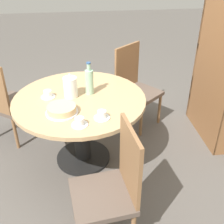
{
  "coord_description": "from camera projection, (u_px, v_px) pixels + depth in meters",
  "views": [
    {
      "loc": [
        2.25,
        0.02,
        1.93
      ],
      "look_at": [
        0.0,
        0.3,
        0.54
      ],
      "focal_mm": 45.0,
      "sensor_mm": 36.0,
      "label": 1
    }
  ],
  "objects": [
    {
      "name": "dining_table",
      "position": [
        80.0,
        114.0,
        2.63
      ],
      "size": [
        1.21,
        1.21,
        0.71
      ],
      "color": "black",
      "rests_on": "ground_plane"
    },
    {
      "name": "water_bottle",
      "position": [
        89.0,
        81.0,
        2.55
      ],
      "size": [
        0.08,
        0.08,
        0.31
      ],
      "color": "#99C6A3",
      "rests_on": "dining_table"
    },
    {
      "name": "bookshelf",
      "position": [
        224.0,
        58.0,
        2.82
      ],
      "size": [
        0.82,
        0.28,
        1.9
      ],
      "rotation": [
        0.0,
        0.0,
        3.14
      ],
      "color": "brown",
      "rests_on": "ground_plane"
    },
    {
      "name": "cup_a",
      "position": [
        48.0,
        95.0,
        2.54
      ],
      "size": [
        0.13,
        0.13,
        0.07
      ],
      "color": "silver",
      "rests_on": "dining_table"
    },
    {
      "name": "chair_b",
      "position": [
        112.0,
        187.0,
        1.93
      ],
      "size": [
        0.47,
        0.47,
        0.95
      ],
      "rotation": [
        0.0,
        0.0,
        6.41
      ],
      "color": "olive",
      "rests_on": "ground_plane"
    },
    {
      "name": "ground_plane",
      "position": [
        84.0,
        158.0,
        2.92
      ],
      "size": [
        14.0,
        14.0,
        0.0
      ],
      "primitive_type": "plane",
      "color": "#56514C"
    },
    {
      "name": "cup_b",
      "position": [
        102.0,
        115.0,
        2.24
      ],
      "size": [
        0.13,
        0.13,
        0.07
      ],
      "color": "silver",
      "rests_on": "dining_table"
    },
    {
      "name": "chair_a",
      "position": [
        5.0,
        101.0,
        2.96
      ],
      "size": [
        0.58,
        0.58,
        0.95
      ],
      "rotation": [
        0.0,
        0.0,
        4.11
      ],
      "color": "olive",
      "rests_on": "ground_plane"
    },
    {
      "name": "coffee_pot",
      "position": [
        70.0,
        86.0,
        2.52
      ],
      "size": [
        0.13,
        0.13,
        0.22
      ],
      "color": "white",
      "rests_on": "dining_table"
    },
    {
      "name": "chair_c",
      "position": [
        135.0,
        86.0,
        3.27
      ],
      "size": [
        0.59,
        0.59,
        0.95
      ],
      "rotation": [
        0.0,
        0.0,
        8.55
      ],
      "color": "olive",
      "rests_on": "ground_plane"
    },
    {
      "name": "cake_main",
      "position": [
        62.0,
        110.0,
        2.31
      ],
      "size": [
        0.27,
        0.27,
        0.07
      ],
      "color": "silver",
      "rests_on": "dining_table"
    },
    {
      "name": "cup_c",
      "position": [
        80.0,
        122.0,
        2.15
      ],
      "size": [
        0.13,
        0.13,
        0.07
      ],
      "color": "silver",
      "rests_on": "dining_table"
    }
  ]
}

